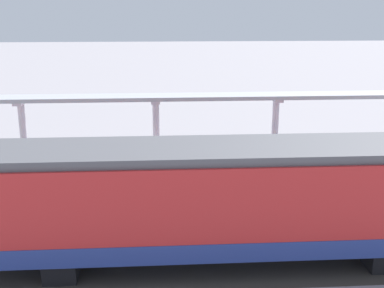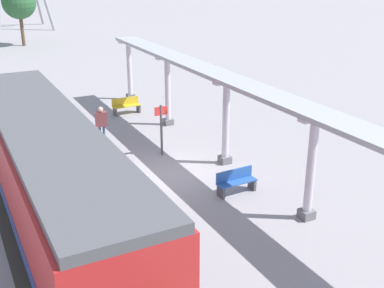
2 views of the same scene
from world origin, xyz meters
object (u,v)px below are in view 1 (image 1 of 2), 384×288
canopy_pillar_third (156,139)px  canopy_pillar_second (275,137)px  platform_info_sign (105,163)px  train_near_carriage (223,202)px  canopy_pillar_fourth (24,141)px  bench_near_end (217,175)px  passenger_waiting_near_edge (32,187)px

canopy_pillar_third → canopy_pillar_second: bearing=-90.0°
canopy_pillar_second → platform_info_sign: size_ratio=1.57×
canopy_pillar_third → platform_info_sign: size_ratio=1.57×
train_near_carriage → canopy_pillar_third: size_ratio=4.06×
canopy_pillar_fourth → bench_near_end: (-1.04, -7.95, -1.31)m
train_near_carriage → canopy_pillar_third: 7.53m
platform_info_sign → canopy_pillar_third: bearing=-46.1°
canopy_pillar_third → bench_near_end: size_ratio=2.28×
train_near_carriage → platform_info_sign: 6.65m
canopy_pillar_fourth → platform_info_sign: canopy_pillar_fourth is taller
canopy_pillar_third → train_near_carriage: bearing=-165.4°
canopy_pillar_second → canopy_pillar_fourth: 10.55m
canopy_pillar_third → passenger_waiting_near_edge: canopy_pillar_third is taller
canopy_pillar_third → bench_near_end: 2.98m
platform_info_sign → canopy_pillar_second: bearing=-74.8°
canopy_pillar_fourth → platform_info_sign: (-1.92, -3.49, -0.42)m
canopy_pillar_fourth → bench_near_end: size_ratio=2.28×
canopy_pillar_second → passenger_waiting_near_edge: size_ratio=1.95×
canopy_pillar_second → platform_info_sign: 7.33m
train_near_carriage → platform_info_sign: train_near_carriage is taller
canopy_pillar_second → train_near_carriage: bearing=156.5°
canopy_pillar_fourth → passenger_waiting_near_edge: bearing=-162.7°
canopy_pillar_third → canopy_pillar_fourth: (0.00, 5.49, 0.00)m
bench_near_end → passenger_waiting_near_edge: passenger_waiting_near_edge is taller
train_near_carriage → canopy_pillar_fourth: 10.38m
train_near_carriage → passenger_waiting_near_edge: (3.49, 6.21, -0.73)m
train_near_carriage → bench_near_end: train_near_carriage is taller
bench_near_end → passenger_waiting_near_edge: (-2.75, 6.77, 0.66)m
train_near_carriage → platform_info_sign: bearing=36.0°
train_near_carriage → passenger_waiting_near_edge: bearing=60.7°
canopy_pillar_third → canopy_pillar_fourth: size_ratio=1.00×
canopy_pillar_fourth → canopy_pillar_third: bearing=-90.0°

